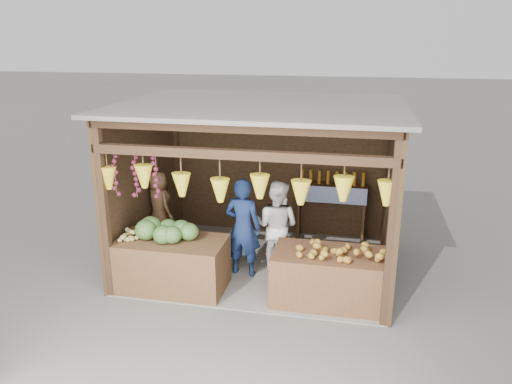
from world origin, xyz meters
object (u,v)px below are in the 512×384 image
Objects in this scene: woman_standing at (277,226)px; counter_right at (331,278)px; man_standing at (243,228)px; counter_left at (172,264)px; vendor_seated at (159,204)px.

counter_right is at bearing 151.29° from woman_standing.
counter_left is at bearing 42.28° from man_standing.
vendor_seated is at bearing 8.68° from woman_standing.
man_standing is 1.66m from vendor_seated.
vendor_seated is (-1.58, 0.50, 0.11)m from man_standing.
counter_left is 1.06× the size of woman_standing.
man_standing is at bearing 35.42° from counter_left.
counter_right is 3.22m from vendor_seated.
counter_left is 2.34m from counter_right.
counter_left is at bearing -178.02° from counter_right.
man_standing is (0.93, 0.66, 0.40)m from counter_left.
counter_left is 1.01× the size of man_standing.
counter_left is 1.38× the size of vendor_seated.
vendor_seated is (-2.99, 1.08, 0.53)m from counter_right.
woman_standing is (1.42, 0.95, 0.36)m from counter_left.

